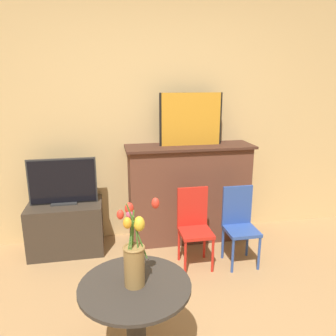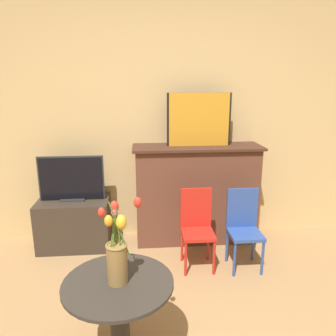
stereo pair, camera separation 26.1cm
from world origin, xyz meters
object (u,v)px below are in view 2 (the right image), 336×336
object	(u,v)px
tv_monitor	(71,179)
chair_red	(197,224)
painting	(199,120)
chair_blue	(244,225)
vase_tulips	(117,252)

from	to	relation	value
tv_monitor	chair_red	bearing A→B (deg)	-21.75
painting	chair_red	bearing A→B (deg)	-99.93
chair_blue	vase_tulips	bearing A→B (deg)	-135.62
painting	vase_tulips	xyz separation A→B (m)	(-0.73, -1.60, -0.54)
vase_tulips	tv_monitor	bearing A→B (deg)	109.52
painting	chair_blue	size ratio (longest dim) A/B	0.89
tv_monitor	chair_red	size ratio (longest dim) A/B	0.89
chair_red	chair_blue	distance (m)	0.42
chair_blue	vase_tulips	xyz separation A→B (m)	(-1.06, -1.03, 0.35)
painting	chair_red	size ratio (longest dim) A/B	0.89
tv_monitor	chair_red	xyz separation A→B (m)	(1.19, -0.47, -0.32)
painting	chair_red	distance (m)	1.03
vase_tulips	painting	bearing A→B (deg)	65.58
tv_monitor	chair_red	distance (m)	1.32
painting	chair_blue	distance (m)	1.10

